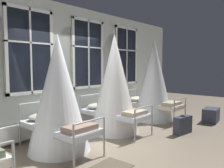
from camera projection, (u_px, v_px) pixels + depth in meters
ground at (98, 142)px, 5.20m from camera, size 19.01×19.01×0.00m
back_wall_with_windows at (60, 68)px, 5.95m from camera, size 10.51×0.10×3.28m
window_bank at (63, 83)px, 5.90m from camera, size 6.49×0.10×2.92m
cot_second at (58, 95)px, 4.61m from camera, size 1.26×1.83×2.35m
cot_third at (114, 85)px, 5.93m from camera, size 1.26×1.83×2.52m
cot_fourth at (154, 81)px, 7.27m from camera, size 1.26×1.84×2.55m
suitcase_dark at (183, 125)px, 5.82m from camera, size 0.58×0.29×0.47m
travel_trunk at (211, 115)px, 7.02m from camera, size 0.68×0.47×0.42m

